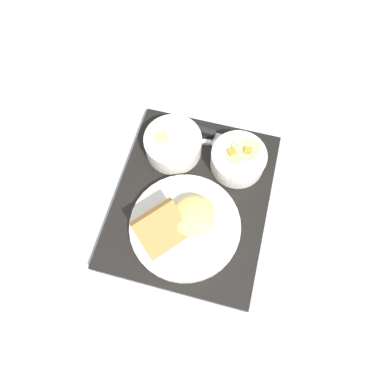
% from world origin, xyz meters
% --- Properties ---
extents(ground_plane, '(4.00, 4.00, 0.00)m').
position_xyz_m(ground_plane, '(0.00, 0.00, 0.00)').
color(ground_plane, silver).
extents(serving_tray, '(0.38, 0.32, 0.02)m').
position_xyz_m(serving_tray, '(0.00, 0.00, 0.01)').
color(serving_tray, black).
rests_on(serving_tray, ground_plane).
extents(bowl_salad, '(0.11, 0.11, 0.05)m').
position_xyz_m(bowl_salad, '(-0.10, 0.07, 0.04)').
color(bowl_salad, silver).
rests_on(bowl_salad, serving_tray).
extents(bowl_soup, '(0.12, 0.12, 0.05)m').
position_xyz_m(bowl_soup, '(-0.09, -0.07, 0.05)').
color(bowl_soup, silver).
rests_on(bowl_soup, serving_tray).
extents(plate_main, '(0.21, 0.21, 0.08)m').
position_xyz_m(plate_main, '(0.06, 0.00, 0.04)').
color(plate_main, silver).
rests_on(plate_main, serving_tray).
extents(knife, '(0.02, 0.19, 0.01)m').
position_xyz_m(knife, '(-0.15, -0.01, 0.02)').
color(knife, silver).
rests_on(knife, serving_tray).
extents(spoon, '(0.04, 0.16, 0.01)m').
position_xyz_m(spoon, '(-0.13, 0.01, 0.02)').
color(spoon, silver).
rests_on(spoon, serving_tray).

